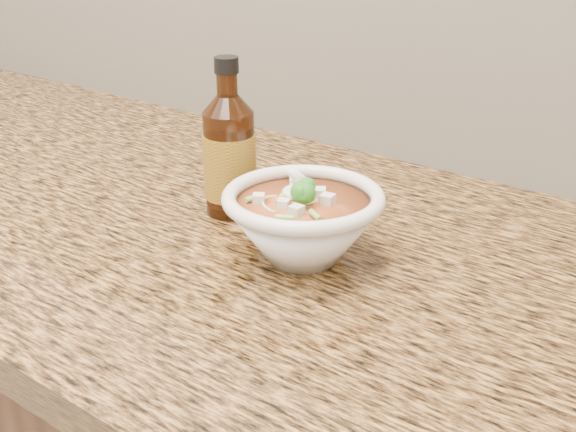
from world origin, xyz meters
The scene contains 3 objects.
counter_slab centered at (0.00, 1.68, 0.88)m, with size 4.00×0.68×0.04m, color #A0733A.
soup_bowl centered at (0.29, 1.64, 0.94)m, with size 0.17×0.17×0.10m.
hot_sauce_bottle centered at (0.14, 1.69, 0.97)m, with size 0.08×0.08×0.19m.
Camera 1 is at (0.69, 1.08, 1.26)m, focal length 45.00 mm.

